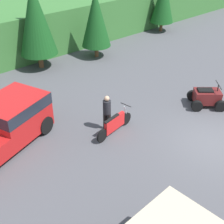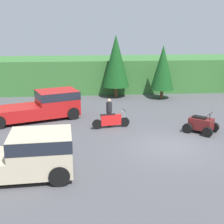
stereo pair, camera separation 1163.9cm
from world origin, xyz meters
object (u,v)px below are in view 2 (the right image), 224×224
at_px(pickup_truck_red, 44,105).
at_px(pickup_truck_second, 20,155).
at_px(dirt_bike, 111,121).
at_px(rider_person, 109,111).
at_px(quad_atv, 201,125).

height_order(pickup_truck_red, pickup_truck_second, same).
height_order(dirt_bike, rider_person, rider_person).
bearing_deg(dirt_bike, quad_atv, -24.30).
bearing_deg(rider_person, dirt_bike, -104.88).
relative_size(quad_atv, rider_person, 1.25).
bearing_deg(pickup_truck_second, rider_person, 53.82).
xyz_separation_m(dirt_bike, rider_person, (-0.08, 0.44, 0.50)).
bearing_deg(rider_person, pickup_truck_red, 129.97).
distance_m(pickup_truck_second, rider_person, 7.88).
distance_m(pickup_truck_red, quad_atv, 10.30).
height_order(pickup_truck_red, rider_person, pickup_truck_red).
distance_m(quad_atv, rider_person, 5.63).
distance_m(pickup_truck_second, quad_atv, 10.75).
xyz_separation_m(pickup_truck_second, dirt_bike, (4.34, 6.18, -0.54)).
relative_size(pickup_truck_second, rider_person, 3.24).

